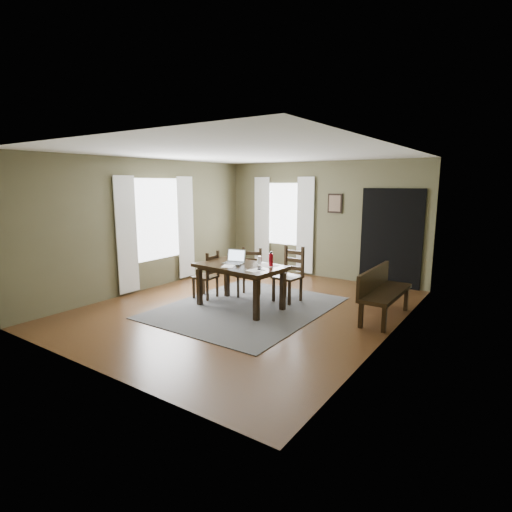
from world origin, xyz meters
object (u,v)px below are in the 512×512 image
Objects in this scene: dining_table at (240,270)px; chair_back_left at (250,273)px; chair_end at (207,276)px; chair_back_right at (289,275)px; bench at (381,289)px; laptop at (235,260)px; water_bottle at (271,260)px.

chair_back_left reaches higher than dining_table.
chair_end is 0.89× the size of chair_back_right.
bench is (3.12, 0.75, 0.04)m from chair_end.
bench reaches higher than dining_table.
chair_back_right reaches higher than dining_table.
dining_table is at bearing -114.72° from chair_back_right.
chair_back_right is 1.73m from bench.
laptop is at bearing 108.16° from bench.
water_bottle is (0.01, -0.66, 0.40)m from chair_back_right.
chair_end reaches higher than bench.
water_bottle is (1.40, 0.07, 0.45)m from chair_end.
chair_end is 0.83m from chair_back_left.
bench is at bearing 5.75° from laptop.
chair_back_left reaches higher than bench.
chair_back_right is (0.51, 0.85, -0.18)m from dining_table.
chair_back_right reaches higher than chair_end.
chair_back_left is 0.64× the size of bench.
water_bottle is at bearing -2.86° from laptop.
laptop is at bearing -95.26° from chair_back_left.
chair_back_right is (1.39, 0.74, 0.06)m from chair_end.
laptop reaches higher than bench.
chair_back_right is 0.77m from water_bottle.
bench is 3.62× the size of laptop.
chair_end is at bearing -149.84° from chair_back_left.
bench is 1.89m from water_bottle.
chair_back_left is at bearing 117.54° from dining_table.
chair_end is 0.62× the size of bench.
chair_end is at bearing 177.54° from dining_table.
chair_back_right reaches higher than laptop.
chair_end is 3.21m from bench.
bench is (2.24, 0.87, -0.19)m from dining_table.
dining_table is 1.10× the size of bench.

